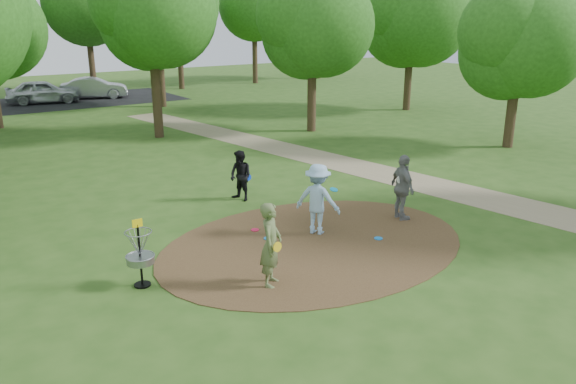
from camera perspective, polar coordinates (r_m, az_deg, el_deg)
ground at (r=14.53m, az=2.72°, el=-5.31°), size 100.00×100.00×0.00m
dirt_clearing at (r=14.53m, az=2.72°, el=-5.27°), size 8.40×8.40×0.02m
footpath at (r=20.16m, az=13.98°, el=0.76°), size 7.55×39.89×0.01m
parking_lot at (r=42.22m, az=-20.84°, el=8.67°), size 14.00×8.00×0.01m
player_observer_with_disc at (r=12.06m, az=-1.74°, el=-5.37°), size 0.81×0.80×1.88m
player_throwing_with_disc at (r=14.92m, az=3.04°, el=-0.75°), size 1.33×1.43×1.92m
player_walking_with_disc at (r=17.75m, az=-4.83°, el=1.64°), size 0.79×0.91×1.61m
player_waiting_with_disc at (r=16.27m, az=11.56°, el=0.44°), size 0.76×1.20×1.91m
disc_ground_cyan at (r=14.81m, az=-2.06°, el=-4.73°), size 0.22×0.22×0.02m
disc_ground_blue at (r=14.99m, az=9.16°, el=-4.67°), size 0.22×0.22×0.02m
disc_ground_red at (r=15.40m, az=-3.37°, el=-3.85°), size 0.22×0.22×0.02m
car_left at (r=41.58m, az=-23.65°, el=9.33°), size 4.91×2.74×1.58m
car_right at (r=42.84m, az=-19.09°, el=9.96°), size 4.78×3.00×1.49m
disc_golf_basket at (r=12.44m, az=-14.86°, el=-5.57°), size 0.63×0.63×1.54m
tree_ring at (r=23.23m, az=-8.40°, el=16.45°), size 37.66×46.04×9.61m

